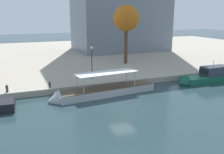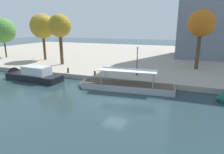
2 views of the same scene
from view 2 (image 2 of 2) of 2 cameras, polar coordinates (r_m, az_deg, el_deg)
The scene contains 11 objects.
ground_plane at distance 22.20m, azimuth 0.98°, elevation -7.59°, with size 220.00×220.00×0.00m, color #23383D.
dock_promenade at distance 55.11m, azimuth 13.42°, elevation 5.99°, with size 120.00×55.00×0.76m, color #A39989.
motor_yacht_1 at distance 33.90m, azimuth -22.85°, elevation 0.35°, with size 10.72×3.41×4.68m.
tour_boat_2 at distance 26.61m, azimuth 2.53°, elevation -2.95°, with size 13.78×3.77×3.77m.
mooring_bollard_0 at distance 33.58m, azimuth -12.88°, elevation 2.01°, with size 0.32×0.32×0.87m.
mooring_bollard_1 at distance 31.33m, azimuth -5.10°, elevation 1.26°, with size 0.31×0.31×0.72m.
lamp_post at distance 31.01m, azimuth 7.45°, elevation 5.25°, with size 0.36×0.36×4.56m.
tree_0 at distance 48.02m, azimuth -19.95°, elevation 13.96°, with size 5.90×5.56×10.46m.
tree_1 at distance 40.86m, azimuth -15.28°, elevation 14.57°, with size 4.49×4.49×10.01m.
tree_2 at distance 38.37m, azimuth 25.03°, elevation 13.93°, with size 4.68×4.68×10.55m.
tree_3 at distance 56.07m, azimuth -29.63°, elevation 12.03°, with size 6.02×6.02×9.69m.
Camera 2 is at (6.93, -19.32, 8.46)m, focal length 30.91 mm.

